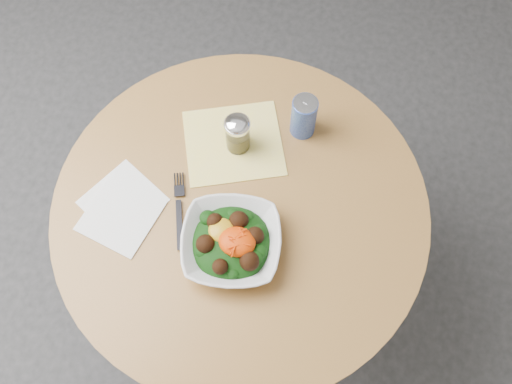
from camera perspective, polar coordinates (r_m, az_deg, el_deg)
ground at (r=2.06m, az=-1.06°, el=-9.80°), size 6.00×6.00×0.00m
table at (r=1.54m, az=-1.41°, el=-4.38°), size 0.90×0.90×0.75m
cloth_napkin at (r=1.43m, az=-2.26°, el=4.92°), size 0.30×0.29×0.00m
paper_napkins at (r=1.39m, az=-13.29°, el=-1.60°), size 0.22×0.24×0.00m
salad_bowl at (r=1.29m, az=-2.48°, el=-5.06°), size 0.26×0.26×0.08m
fork at (r=1.36m, az=-7.68°, el=-1.55°), size 0.08×0.19×0.00m
spice_shaker at (r=1.38m, az=-1.85°, el=5.85°), size 0.06×0.06×0.11m
beverage_can at (r=1.40m, az=4.79°, el=7.54°), size 0.06×0.06×0.12m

